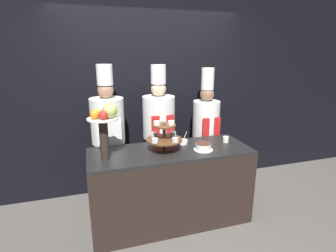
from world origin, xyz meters
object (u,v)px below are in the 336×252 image
(chef_center_left, at_px, (159,129))
(tiered_stand, at_px, (164,136))
(cake_round, at_px, (203,147))
(chef_left, at_px, (108,133))
(cup_white, at_px, (226,139))
(serving_bowl_far, at_px, (182,142))
(chef_center_right, at_px, (206,128))
(fruit_pedestal, at_px, (105,121))

(chef_center_left, bearing_deg, tiered_stand, -99.15)
(cake_round, bearing_deg, chef_left, 145.23)
(tiered_stand, bearing_deg, chef_center_left, 80.85)
(cake_round, bearing_deg, chef_center_left, 115.84)
(cup_white, height_order, serving_bowl_far, serving_bowl_far)
(cake_round, height_order, chef_center_left, chef_center_left)
(cake_round, distance_m, serving_bowl_far, 0.31)
(cup_white, xyz_separation_m, serving_bowl_far, (-0.52, 0.11, -0.01))
(chef_center_left, distance_m, chef_center_right, 0.68)
(fruit_pedestal, bearing_deg, chef_left, 83.77)
(fruit_pedestal, xyz_separation_m, cup_white, (1.42, 0.11, -0.36))
(serving_bowl_far, xyz_separation_m, chef_center_left, (-0.18, 0.41, 0.06))
(chef_center_right, bearing_deg, chef_left, -180.00)
(chef_center_right, bearing_deg, cake_round, -116.87)
(tiered_stand, height_order, cake_round, tiered_stand)
(chef_center_right, bearing_deg, serving_bowl_far, -140.58)
(cake_round, height_order, cup_white, cake_round)
(chef_center_right, bearing_deg, tiered_stand, -143.20)
(cake_round, distance_m, chef_center_right, 0.76)
(cake_round, relative_size, chef_center_right, 0.12)
(chef_center_left, bearing_deg, cake_round, -64.16)
(chef_left, relative_size, chef_center_left, 1.01)
(fruit_pedestal, relative_size, chef_center_right, 0.33)
(serving_bowl_far, bearing_deg, cup_white, -11.55)
(tiered_stand, distance_m, cake_round, 0.45)
(tiered_stand, distance_m, cup_white, 0.80)
(serving_bowl_far, relative_size, chef_center_left, 0.08)
(chef_left, bearing_deg, fruit_pedestal, -96.23)
(fruit_pedestal, relative_size, chef_center_left, 0.32)
(cup_white, relative_size, chef_center_right, 0.04)
(tiered_stand, relative_size, chef_center_right, 0.23)
(tiered_stand, distance_m, chef_center_right, 0.97)
(cup_white, bearing_deg, serving_bowl_far, 168.45)
(serving_bowl_far, bearing_deg, chef_center_left, 113.19)
(fruit_pedestal, xyz_separation_m, cake_round, (1.05, -0.06, -0.36))
(cup_white, bearing_deg, chef_center_right, 92.80)
(cup_white, distance_m, serving_bowl_far, 0.53)
(serving_bowl_far, distance_m, chef_left, 0.92)
(fruit_pedestal, height_order, chef_left, chef_left)
(serving_bowl_far, distance_m, chef_center_right, 0.65)
(tiered_stand, height_order, fruit_pedestal, fruit_pedestal)
(chef_left, bearing_deg, tiered_stand, -45.77)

